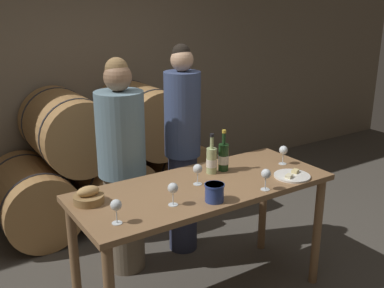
% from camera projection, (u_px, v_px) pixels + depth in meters
% --- Properties ---
extents(stone_wall_back, '(10.00, 0.12, 3.20)m').
position_uv_depth(stone_wall_back, '(80.00, 51.00, 4.66)').
color(stone_wall_back, '#7F705B').
rests_on(stone_wall_back, ground_plane).
extents(barrel_stack, '(2.24, 0.94, 1.31)m').
position_uv_depth(barrel_stack, '(108.00, 159.00, 4.50)').
color(barrel_stack, '#A87A47').
rests_on(barrel_stack, ground_plane).
extents(tasting_table, '(1.79, 0.73, 0.91)m').
position_uv_depth(tasting_table, '(203.00, 200.00, 3.09)').
color(tasting_table, olive).
rests_on(tasting_table, ground_plane).
extents(person_left, '(0.37, 0.37, 1.72)m').
position_uv_depth(person_left, '(122.00, 168.00, 3.46)').
color(person_left, '#756651').
rests_on(person_left, ground_plane).
extents(person_right, '(0.30, 0.30, 1.78)m').
position_uv_depth(person_right, '(183.00, 149.00, 3.73)').
color(person_right, '#2D334C').
rests_on(person_right, ground_plane).
extents(wine_bottle_red, '(0.08, 0.08, 0.31)m').
position_uv_depth(wine_bottle_red, '(223.00, 157.00, 3.28)').
color(wine_bottle_red, '#193819').
rests_on(wine_bottle_red, tasting_table).
extents(wine_bottle_white, '(0.08, 0.08, 0.30)m').
position_uv_depth(wine_bottle_white, '(212.00, 160.00, 3.23)').
color(wine_bottle_white, '#ADBC7F').
rests_on(wine_bottle_white, tasting_table).
extents(blue_crock, '(0.13, 0.13, 0.11)m').
position_uv_depth(blue_crock, '(214.00, 192.00, 2.78)').
color(blue_crock, navy).
rests_on(blue_crock, tasting_table).
extents(bread_basket, '(0.19, 0.19, 0.11)m').
position_uv_depth(bread_basket, '(89.00, 197.00, 2.76)').
color(bread_basket, olive).
rests_on(bread_basket, tasting_table).
extents(cheese_plate, '(0.26, 0.26, 0.04)m').
position_uv_depth(cheese_plate, '(292.00, 176.00, 3.18)').
color(cheese_plate, white).
rests_on(cheese_plate, tasting_table).
extents(wine_glass_far_left, '(0.07, 0.07, 0.15)m').
position_uv_depth(wine_glass_far_left, '(116.00, 206.00, 2.49)').
color(wine_glass_far_left, white).
rests_on(wine_glass_far_left, tasting_table).
extents(wine_glass_left, '(0.07, 0.07, 0.15)m').
position_uv_depth(wine_glass_left, '(173.00, 189.00, 2.71)').
color(wine_glass_left, white).
rests_on(wine_glass_left, tasting_table).
extents(wine_glass_center, '(0.07, 0.07, 0.15)m').
position_uv_depth(wine_glass_center, '(198.00, 170.00, 3.02)').
color(wine_glass_center, white).
rests_on(wine_glass_center, tasting_table).
extents(wine_glass_right, '(0.07, 0.07, 0.15)m').
position_uv_depth(wine_glass_right, '(266.00, 175.00, 2.94)').
color(wine_glass_right, white).
rests_on(wine_glass_right, tasting_table).
extents(wine_glass_far_right, '(0.07, 0.07, 0.15)m').
position_uv_depth(wine_glass_far_right, '(284.00, 151.00, 3.40)').
color(wine_glass_far_right, white).
rests_on(wine_glass_far_right, tasting_table).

